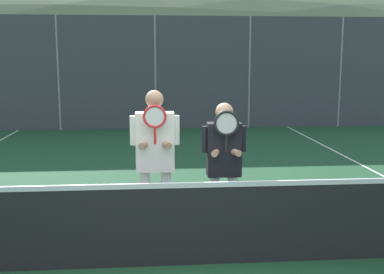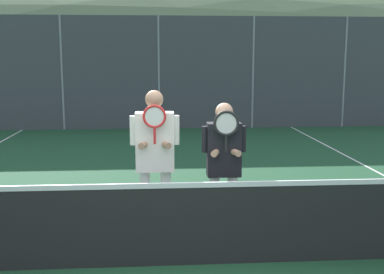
{
  "view_description": "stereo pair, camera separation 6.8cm",
  "coord_description": "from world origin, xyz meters",
  "views": [
    {
      "loc": [
        -0.15,
        -4.96,
        2.26
      ],
      "look_at": [
        0.35,
        0.85,
        1.28
      ],
      "focal_mm": 45.0,
      "sensor_mm": 36.0,
      "label": 1
    },
    {
      "loc": [
        -0.08,
        -4.97,
        2.26
      ],
      "look_at": [
        0.35,
        0.85,
        1.28
      ],
      "focal_mm": 45.0,
      "sensor_mm": 36.0,
      "label": 2
    }
  ],
  "objects": [
    {
      "name": "fence_back",
      "position": [
        0.0,
        10.19,
        1.75
      ],
      "size": [
        17.92,
        0.06,
        3.5
      ],
      "color": "gray",
      "rests_on": "ground_plane"
    },
    {
      "name": "clubhouse_building",
      "position": [
        0.95,
        16.73,
        1.79
      ],
      "size": [
        13.82,
        5.5,
        3.53
      ],
      "color": "beige",
      "rests_on": "ground_plane"
    },
    {
      "name": "car_center",
      "position": [
        6.54,
        12.52,
        0.86
      ],
      "size": [
        4.78,
        1.94,
        1.67
      ],
      "color": "silver",
      "rests_on": "ground_plane"
    },
    {
      "name": "car_far_left",
      "position": [
        -4.26,
        12.44,
        0.9
      ],
      "size": [
        4.29,
        2.04,
        1.76
      ],
      "color": "#285638",
      "rests_on": "ground_plane"
    },
    {
      "name": "ground_plane",
      "position": [
        0.0,
        0.0,
        0.0
      ],
      "size": [
        120.0,
        120.0,
        0.0
      ],
      "primitive_type": "plane",
      "color": "#1E4C2D"
    },
    {
      "name": "player_leftmost",
      "position": [
        -0.11,
        0.71,
        1.11
      ],
      "size": [
        0.59,
        0.34,
        1.87
      ],
      "color": "white",
      "rests_on": "ground_plane"
    },
    {
      "name": "player_center_left",
      "position": [
        0.73,
        0.69,
        1.01
      ],
      "size": [
        0.54,
        0.34,
        1.72
      ],
      "color": "white",
      "rests_on": "ground_plane"
    },
    {
      "name": "car_left_of_center",
      "position": [
        1.02,
        12.76,
        0.92
      ],
      "size": [
        4.63,
        1.9,
        1.81
      ],
      "color": "#285638",
      "rests_on": "ground_plane"
    },
    {
      "name": "hill_distant",
      "position": [
        0.0,
        60.01,
        0.0
      ],
      "size": [
        119.16,
        66.2,
        23.17
      ],
      "color": "#5B7551",
      "rests_on": "ground_plane"
    },
    {
      "name": "tennis_net",
      "position": [
        0.0,
        0.0,
        0.48
      ],
      "size": [
        11.46,
        0.09,
        1.03
      ],
      "color": "gray",
      "rests_on": "ground_plane"
    }
  ]
}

